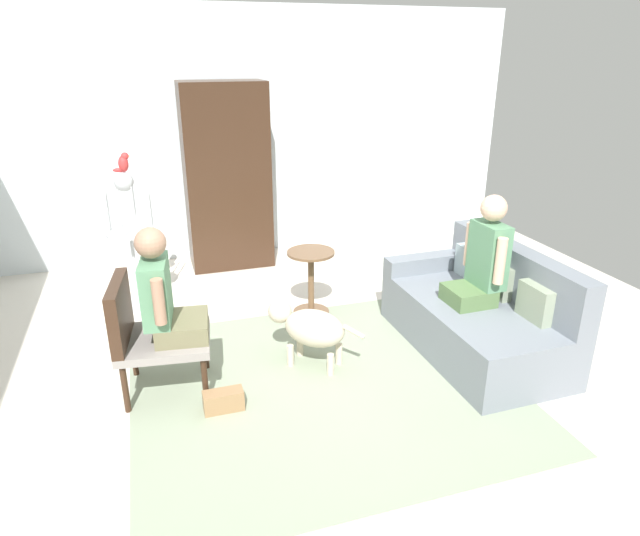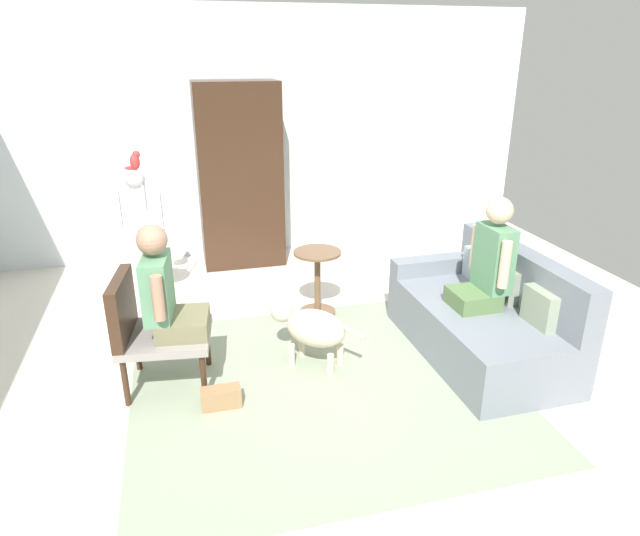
% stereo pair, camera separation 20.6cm
% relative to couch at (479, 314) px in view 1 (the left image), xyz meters
% --- Properties ---
extents(ground_plane, '(7.46, 7.46, 0.00)m').
position_rel_couch_xyz_m(ground_plane, '(-1.38, -0.09, -0.31)').
color(ground_plane, beige).
extents(back_wall, '(6.81, 0.12, 2.88)m').
position_rel_couch_xyz_m(back_wall, '(-1.38, 3.08, 1.13)').
color(back_wall, silver).
rests_on(back_wall, ground).
extents(area_rug, '(2.80, 2.59, 0.01)m').
position_rel_couch_xyz_m(area_rug, '(-1.44, -0.16, -0.30)').
color(area_rug, gray).
rests_on(area_rug, ground).
extents(couch, '(0.93, 1.70, 0.87)m').
position_rel_couch_xyz_m(couch, '(0.00, 0.00, 0.00)').
color(couch, slate).
rests_on(couch, ground).
extents(armchair, '(0.71, 0.66, 0.89)m').
position_rel_couch_xyz_m(armchair, '(-2.68, 0.17, 0.20)').
color(armchair, '#382316').
rests_on(armchair, ground).
extents(person_on_couch, '(0.43, 0.50, 0.90)m').
position_rel_couch_xyz_m(person_on_couch, '(-0.03, -0.02, 0.51)').
color(person_on_couch, '#537142').
extents(person_on_armchair, '(0.48, 0.56, 0.84)m').
position_rel_couch_xyz_m(person_on_armchair, '(-2.52, 0.15, 0.46)').
color(person_on_armchair, '#6E694A').
extents(round_end_table, '(0.45, 0.45, 0.64)m').
position_rel_couch_xyz_m(round_end_table, '(-1.16, 1.05, 0.05)').
color(round_end_table, brown).
rests_on(round_end_table, ground).
extents(dog, '(0.65, 0.59, 0.55)m').
position_rel_couch_xyz_m(dog, '(-1.44, 0.17, 0.03)').
color(dog, beige).
rests_on(dog, ground).
extents(bird_cage_stand, '(0.45, 0.45, 1.35)m').
position_rel_couch_xyz_m(bird_cage_stand, '(-2.75, 1.75, 0.44)').
color(bird_cage_stand, silver).
rests_on(bird_cage_stand, ground).
extents(parrot, '(0.17, 0.10, 0.18)m').
position_rel_couch_xyz_m(parrot, '(-2.73, 1.75, 1.12)').
color(parrot, red).
rests_on(parrot, bird_cage_stand).
extents(armoire_cabinet, '(0.93, 0.56, 2.08)m').
position_rel_couch_xyz_m(armoire_cabinet, '(-1.67, 2.67, 0.73)').
color(armoire_cabinet, '#382316').
rests_on(armoire_cabinet, ground).
extents(handbag, '(0.28, 0.12, 0.15)m').
position_rel_couch_xyz_m(handbag, '(-2.20, -0.25, -0.23)').
color(handbag, '#99724C').
rests_on(handbag, ground).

